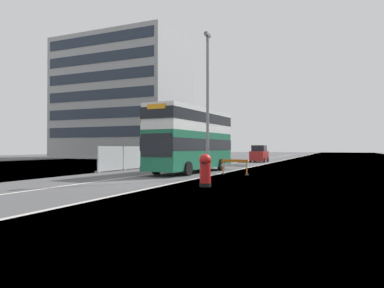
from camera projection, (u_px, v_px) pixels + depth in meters
name	position (u px, v px, depth m)	size (l,w,h in m)	color
ground	(137.00, 183.00, 19.47)	(140.00, 280.00, 0.10)	#4C4C4F
double_decker_bus	(192.00, 139.00, 27.34)	(3.26, 10.67, 4.97)	#196042
lamppost_foreground	(208.00, 110.00, 21.48)	(0.29, 0.70, 9.07)	gray
red_pillar_postbox	(205.00, 169.00, 17.21)	(0.61, 0.61, 1.63)	black
roadworks_barrier	(235.00, 165.00, 24.96)	(1.98, 0.54, 1.09)	orange
construction_site_fence	(153.00, 157.00, 34.64)	(0.44, 17.20, 2.12)	#A8AAAD
car_oncoming_near	(208.00, 155.00, 42.94)	(1.91, 3.86, 2.30)	maroon
car_receding_mid	(259.00, 154.00, 47.23)	(2.05, 3.81, 2.27)	maroon
bare_tree_far_verge_near	(167.00, 146.00, 57.92)	(2.81, 3.44, 4.43)	#4C3D2D
bare_tree_far_verge_mid	(211.00, 144.00, 70.56)	(3.58, 2.51, 5.58)	#4C3D2D
backdrop_office_block	(123.00, 99.00, 67.44)	(23.88, 14.86, 22.78)	#9EA0A3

